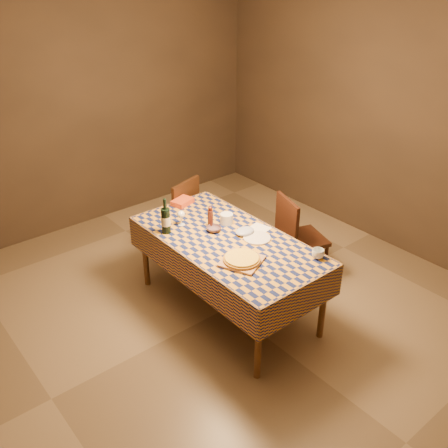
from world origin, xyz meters
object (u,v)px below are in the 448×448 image
at_px(white_plate, 257,238).
at_px(chair_far, 178,214).
at_px(wine_bottle, 166,220).
at_px(chair_right, 296,234).
at_px(cutting_board, 242,261).
at_px(bowl, 214,229).
at_px(pizza, 242,259).
at_px(dining_table, 228,246).

xyz_separation_m(white_plate, chair_far, (0.00, 1.24, -0.25)).
height_order(wine_bottle, chair_right, wine_bottle).
height_order(wine_bottle, white_plate, wine_bottle).
relative_size(cutting_board, white_plate, 1.26).
bearing_deg(white_plate, bowl, 120.81).
xyz_separation_m(bowl, wine_bottle, (-0.35, 0.25, 0.10)).
xyz_separation_m(pizza, bowl, (0.15, 0.56, -0.01)).
height_order(cutting_board, pizza, pizza).
height_order(cutting_board, bowl, bowl).
height_order(dining_table, wine_bottle, wine_bottle).
bearing_deg(bowl, dining_table, -88.38).
distance_m(dining_table, chair_far, 1.11).
distance_m(cutting_board, chair_right, 1.10).
height_order(chair_far, chair_right, same).
xyz_separation_m(cutting_board, chair_right, (1.02, 0.32, -0.26)).
height_order(dining_table, pizza, pizza).
distance_m(wine_bottle, white_plate, 0.83).
distance_m(white_plate, chair_far, 1.27).
relative_size(wine_bottle, chair_far, 0.36).
bearing_deg(chair_right, bowl, 165.09).
bearing_deg(dining_table, wine_bottle, 128.44).
xyz_separation_m(white_plate, chair_right, (0.66, 0.12, -0.25)).
height_order(pizza, chair_far, chair_far).
xyz_separation_m(bowl, chair_far, (0.21, 0.89, -0.27)).
bearing_deg(bowl, cutting_board, -104.88).
bearing_deg(chair_right, wine_bottle, 158.23).
height_order(cutting_board, chair_far, chair_far).
relative_size(white_plate, chair_far, 0.26).
distance_m(dining_table, pizza, 0.41).
xyz_separation_m(dining_table, cutting_board, (-0.15, -0.37, 0.09)).
bearing_deg(wine_bottle, white_plate, -47.42).
distance_m(bowl, wine_bottle, 0.44).
xyz_separation_m(dining_table, bowl, (-0.01, 0.19, 0.10)).
bearing_deg(wine_bottle, bowl, -36.20).
relative_size(pizza, bowl, 2.99).
bearing_deg(cutting_board, bowl, 75.12).
xyz_separation_m(dining_table, chair_right, (0.86, -0.04, -0.17)).
bearing_deg(dining_table, white_plate, -38.41).
bearing_deg(pizza, wine_bottle, 103.87).
bearing_deg(dining_table, bowl, 91.62).
xyz_separation_m(dining_table, white_plate, (0.20, -0.16, 0.08)).
bearing_deg(dining_table, cutting_board, -112.73).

